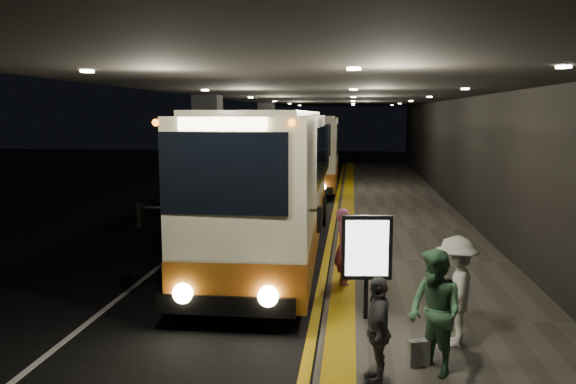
# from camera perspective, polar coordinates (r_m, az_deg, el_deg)

# --- Properties ---
(ground) EXTENTS (90.00, 90.00, 0.00)m
(ground) POSITION_cam_1_polar(r_m,az_deg,el_deg) (14.06, -6.07, -7.88)
(ground) COLOR black
(lane_line_white) EXTENTS (0.12, 50.00, 0.01)m
(lane_line_white) POSITION_cam_1_polar(r_m,az_deg,el_deg) (19.20, -8.07, -3.61)
(lane_line_white) COLOR silver
(lane_line_white) RESTS_ON ground
(kerb_stripe_yellow) EXTENTS (0.18, 50.00, 0.01)m
(kerb_stripe_yellow) POSITION_cam_1_polar(r_m,az_deg,el_deg) (18.60, 4.43, -3.92)
(kerb_stripe_yellow) COLOR gold
(kerb_stripe_yellow) RESTS_ON ground
(sidewalk) EXTENTS (4.50, 50.00, 0.15)m
(sidewalk) POSITION_cam_1_polar(r_m,az_deg,el_deg) (18.66, 11.84, -3.81)
(sidewalk) COLOR #514C44
(sidewalk) RESTS_ON ground
(tactile_strip) EXTENTS (0.50, 50.00, 0.01)m
(tactile_strip) POSITION_cam_1_polar(r_m,az_deg,el_deg) (18.56, 5.98, -3.49)
(tactile_strip) COLOR gold
(tactile_strip) RESTS_ON sidewalk
(terminal_wall) EXTENTS (0.10, 50.00, 6.00)m
(terminal_wall) POSITION_cam_1_polar(r_m,az_deg,el_deg) (18.65, 19.02, 4.98)
(terminal_wall) COLOR black
(terminal_wall) RESTS_ON ground
(support_columns) EXTENTS (0.80, 24.80, 4.40)m
(support_columns) POSITION_cam_1_polar(r_m,az_deg,el_deg) (17.85, -8.08, 2.65)
(support_columns) COLOR black
(support_columns) RESTS_ON ground
(canopy) EXTENTS (9.00, 50.00, 0.40)m
(canopy) POSITION_cam_1_polar(r_m,az_deg,el_deg) (18.22, 5.07, 10.36)
(canopy) COLOR black
(canopy) RESTS_ON support_columns
(coach_main) EXTENTS (2.79, 12.19, 3.78)m
(coach_main) POSITION_cam_1_polar(r_m,az_deg,el_deg) (15.36, -1.48, 0.42)
(coach_main) COLOR beige
(coach_main) RESTS_ON ground
(coach_second) EXTENTS (2.55, 11.52, 3.61)m
(coach_second) POSITION_cam_1_polar(r_m,az_deg,el_deg) (29.80, 2.75, 3.91)
(coach_second) COLOR beige
(coach_second) RESTS_ON ground
(passenger_boarding) EXTENTS (0.49, 0.66, 1.66)m
(passenger_boarding) POSITION_cam_1_polar(r_m,az_deg,el_deg) (12.24, 5.72, -5.51)
(passenger_boarding) COLOR #B2537F
(passenger_boarding) RESTS_ON sidewalk
(passenger_waiting_green) EXTENTS (0.90, 1.02, 1.79)m
(passenger_waiting_green) POSITION_cam_1_polar(r_m,az_deg,el_deg) (8.37, 14.69, -11.72)
(passenger_waiting_green) COLOR #3C6C4B
(passenger_waiting_green) RESTS_ON sidewalk
(passenger_waiting_white) EXTENTS (0.83, 1.24, 1.77)m
(passenger_waiting_white) POSITION_cam_1_polar(r_m,az_deg,el_deg) (9.42, 16.65, -9.62)
(passenger_waiting_white) COLOR #BCBAB5
(passenger_waiting_white) RESTS_ON sidewalk
(passenger_waiting_grey) EXTENTS (0.50, 0.91, 1.51)m
(passenger_waiting_grey) POSITION_cam_1_polar(r_m,az_deg,el_deg) (7.95, 9.12, -13.67)
(passenger_waiting_grey) COLOR #4D4B50
(passenger_waiting_grey) RESTS_ON sidewalk
(bag_polka) EXTENTS (0.35, 0.24, 0.39)m
(bag_polka) POSITION_cam_1_polar(r_m,az_deg,el_deg) (8.77, 13.12, -15.64)
(bag_polka) COLOR black
(bag_polka) RESTS_ON sidewalk
(info_sign) EXTENTS (0.90, 0.20, 1.90)m
(info_sign) POSITION_cam_1_polar(r_m,az_deg,el_deg) (10.12, 8.01, -5.81)
(info_sign) COLOR black
(info_sign) RESTS_ON sidewalk
(stanchion_post) EXTENTS (0.05, 0.05, 1.12)m
(stanchion_post) POSITION_cam_1_polar(r_m,az_deg,el_deg) (12.59, 5.54, -6.40)
(stanchion_post) COLOR black
(stanchion_post) RESTS_ON sidewalk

